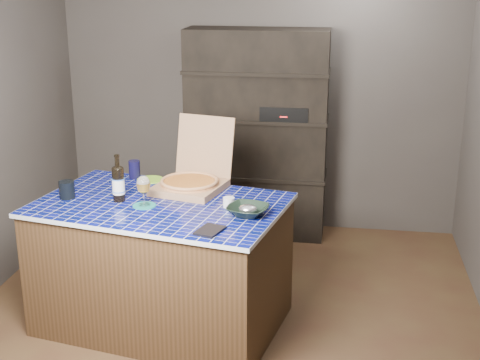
% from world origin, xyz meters
% --- Properties ---
extents(room, '(3.50, 3.50, 3.50)m').
position_xyz_m(room, '(0.00, 0.00, 1.25)').
color(room, '#4E3C21').
rests_on(room, ground).
extents(shelving_unit, '(1.20, 0.41, 1.80)m').
position_xyz_m(shelving_unit, '(0.00, 1.53, 0.90)').
color(shelving_unit, black).
rests_on(shelving_unit, floor).
extents(kitchen_island, '(1.71, 1.26, 0.85)m').
position_xyz_m(kitchen_island, '(-0.40, -0.16, 0.43)').
color(kitchen_island, '#452D1B').
rests_on(kitchen_island, floor).
extents(pizza_box, '(0.52, 0.59, 0.46)m').
position_xyz_m(pizza_box, '(-0.26, 0.13, 0.92)').
color(pizza_box, '#97724D').
rests_on(pizza_box, kitchen_island).
extents(mead_bottle, '(0.08, 0.08, 0.31)m').
position_xyz_m(mead_bottle, '(-0.66, -0.17, 0.97)').
color(mead_bottle, black).
rests_on(mead_bottle, kitchen_island).
extents(teal_trivet, '(0.15, 0.15, 0.01)m').
position_xyz_m(teal_trivet, '(-0.48, -0.24, 0.85)').
color(teal_trivet, '#177971').
rests_on(teal_trivet, kitchen_island).
extents(wine_glass, '(0.09, 0.09, 0.19)m').
position_xyz_m(wine_glass, '(-0.48, -0.24, 0.99)').
color(wine_glass, white).
rests_on(wine_glass, teal_trivet).
extents(tumbler, '(0.10, 0.10, 0.11)m').
position_xyz_m(tumbler, '(-1.01, -0.17, 0.91)').
color(tumbler, black).
rests_on(tumbler, kitchen_island).
extents(dvd_case, '(0.17, 0.21, 0.01)m').
position_xyz_m(dvd_case, '(0.02, -0.59, 0.86)').
color(dvd_case, black).
rests_on(dvd_case, kitchen_island).
extents(bowl, '(0.29, 0.29, 0.06)m').
position_xyz_m(bowl, '(0.19, -0.29, 0.88)').
color(bowl, black).
rests_on(bowl, kitchen_island).
extents(foil_contents, '(0.11, 0.09, 0.05)m').
position_xyz_m(foil_contents, '(0.19, -0.29, 0.89)').
color(foil_contents, silver).
rests_on(foil_contents, bowl).
extents(white_jar, '(0.07, 0.07, 0.06)m').
position_xyz_m(white_jar, '(0.05, -0.17, 0.88)').
color(white_jar, silver).
rests_on(white_jar, kitchen_island).
extents(navy_cup, '(0.08, 0.08, 0.13)m').
position_xyz_m(navy_cup, '(-0.71, 0.32, 0.91)').
color(navy_cup, black).
rests_on(navy_cup, kitchen_island).
extents(green_trivet, '(0.19, 0.19, 0.01)m').
position_xyz_m(green_trivet, '(-0.59, 0.29, 0.85)').
color(green_trivet, '#81BF29').
rests_on(green_trivet, kitchen_island).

